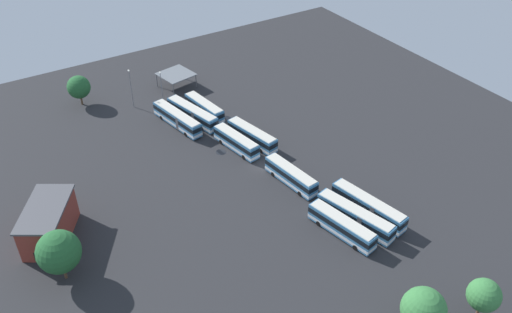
{
  "coord_description": "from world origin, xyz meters",
  "views": [
    {
      "loc": [
        -72.16,
        46.77,
        64.52
      ],
      "look_at": [
        1.68,
        0.63,
        1.52
      ],
      "focal_mm": 38.09,
      "sensor_mm": 36.0,
      "label": 1
    }
  ],
  "objects": [
    {
      "name": "tree_south_edge",
      "position": [
        -46.75,
        -6.56,
        4.62
      ],
      "size": [
        4.8,
        4.8,
        7.04
      ],
      "color": "brown",
      "rests_on": "ground_plane"
    },
    {
      "name": "bus_row2_slot1",
      "position": [
        7.79,
        1.57,
        1.84
      ],
      "size": [
        12.05,
        4.47,
        3.48
      ],
      "color": "teal",
      "rests_on": "ground_plane"
    },
    {
      "name": "ground_plane",
      "position": [
        0.0,
        0.0,
        0.0
      ],
      "size": [
        126.74,
        126.74,
        0.0
      ],
      "primitive_type": "plane",
      "color": "#28282B"
    },
    {
      "name": "lamp_post_by_building",
      "position": [
        35.13,
        13.15,
        5.16
      ],
      "size": [
        0.56,
        0.28,
        9.47
      ],
      "color": "slate",
      "rests_on": "ground_plane"
    },
    {
      "name": "tree_west_edge",
      "position": [
        42.73,
        22.94,
        4.55
      ],
      "size": [
        5.31,
        5.31,
        7.22
      ],
      "color": "brown",
      "rests_on": "ground_plane"
    },
    {
      "name": "tree_northwest",
      "position": [
        -8.14,
        41.46,
        5.65
      ],
      "size": [
        6.72,
        6.72,
        9.02
      ],
      "color": "brown",
      "rests_on": "ground_plane"
    },
    {
      "name": "bus_row3_slot0",
      "position": [
        23.27,
        0.87,
        1.84
      ],
      "size": [
        12.21,
        4.07,
        3.48
      ],
      "color": "teal",
      "rests_on": "ground_plane"
    },
    {
      "name": "puddle_front_lane",
      "position": [
        8.59,
        4.76,
        0.0
      ],
      "size": [
        2.19,
        2.19,
        0.01
      ],
      "primitive_type": "cylinder",
      "color": "black",
      "rests_on": "ground_plane"
    },
    {
      "name": "lamp_post_far_corner",
      "position": [
        34.17,
        6.25,
        4.19
      ],
      "size": [
        0.56,
        0.28,
        7.56
      ],
      "color": "slate",
      "rests_on": "ground_plane"
    },
    {
      "name": "bus_row0_slot2",
      "position": [
        -23.2,
        -0.74,
        1.84
      ],
      "size": [
        13.12,
        5.03,
        3.48
      ],
      "color": "teal",
      "rests_on": "ground_plane"
    },
    {
      "name": "bus_row0_slot1",
      "position": [
        -22.59,
        -4.24,
        1.84
      ],
      "size": [
        14.87,
        6.11,
        3.48
      ],
      "color": "teal",
      "rests_on": "ground_plane"
    },
    {
      "name": "tree_northeast",
      "position": [
        -44.17,
        2.61,
        4.92
      ],
      "size": [
        6.24,
        6.24,
        8.05
      ],
      "color": "brown",
      "rests_on": "ground_plane"
    },
    {
      "name": "maintenance_shelter",
      "position": [
        38.61,
        0.51,
        3.45
      ],
      "size": [
        8.72,
        8.68,
        3.64
      ],
      "color": "slate",
      "rests_on": "ground_plane"
    },
    {
      "name": "depot_building",
      "position": [
        2.03,
        40.81,
        3.25
      ],
      "size": [
        13.93,
        12.09,
        6.46
      ],
      "color": "maroon",
      "rests_on": "ground_plane"
    },
    {
      "name": "bus_row1_slot1",
      "position": [
        -7.42,
        -1.43,
        1.84
      ],
      "size": [
        12.46,
        4.04,
        3.48
      ],
      "color": "teal",
      "rests_on": "ground_plane"
    },
    {
      "name": "bus_row3_slot2",
      "position": [
        22.3,
        8.0,
        1.84
      ],
      "size": [
        14.92,
        5.14,
        3.48
      ],
      "color": "teal",
      "rests_on": "ground_plane"
    },
    {
      "name": "bus_row0_slot0",
      "position": [
        -21.8,
        -7.92,
        1.84
      ],
      "size": [
        14.92,
        5.26,
        3.48
      ],
      "color": "teal",
      "rests_on": "ground_plane"
    },
    {
      "name": "bus_row3_slot1",
      "position": [
        22.44,
        4.23,
        1.84
      ],
      "size": [
        14.9,
        5.8,
        3.48
      ],
      "color": "teal",
      "rests_on": "ground_plane"
    },
    {
      "name": "puddle_near_shelter",
      "position": [
        19.09,
        -1.72,
        0.0
      ],
      "size": [
        3.91,
        3.91,
        0.01
      ],
      "primitive_type": "cylinder",
      "color": "black",
      "rests_on": "ground_plane"
    },
    {
      "name": "bus_row2_slot0",
      "position": [
        8.01,
        -2.36,
        1.84
      ],
      "size": [
        12.92,
        5.01,
        3.48
      ],
      "color": "teal",
      "rests_on": "ground_plane"
    }
  ]
}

